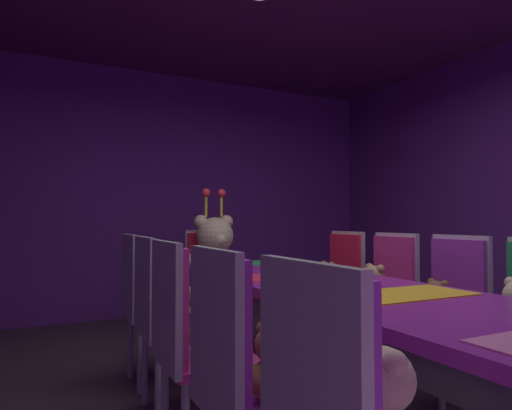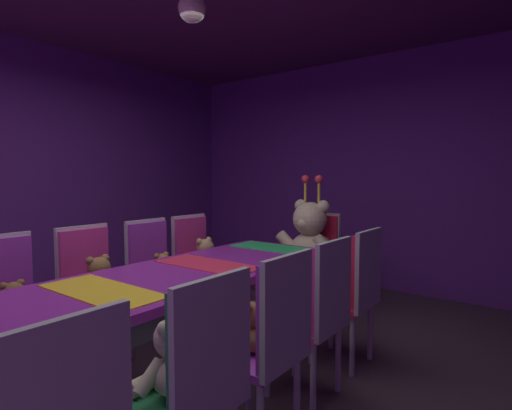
# 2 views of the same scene
# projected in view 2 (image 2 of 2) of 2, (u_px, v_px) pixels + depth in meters

# --- Properties ---
(ground_plane) EXTENTS (7.90, 7.90, 0.00)m
(ground_plane) POSITION_uv_depth(u_px,v_px,m) (164.00, 392.00, 2.53)
(ground_plane) COLOR #3F2D38
(wall_back) EXTENTS (5.20, 0.12, 2.80)m
(wall_back) POSITION_uv_depth(u_px,v_px,m) (366.00, 173.00, 4.98)
(wall_back) COLOR #59267F
(wall_back) RESTS_ON ground_plane
(banquet_table) EXTENTS (0.90, 2.88, 0.75)m
(banquet_table) POSITION_uv_depth(u_px,v_px,m) (162.00, 290.00, 2.49)
(banquet_table) COLOR purple
(banquet_table) RESTS_ON ground_plane
(chair_left_1) EXTENTS (0.42, 0.41, 0.98)m
(chair_left_1) POSITION_uv_depth(u_px,v_px,m) (4.00, 297.00, 2.55)
(chair_left_1) COLOR purple
(chair_left_1) RESTS_ON ground_plane
(teddy_left_1) EXTENTS (0.21, 0.27, 0.26)m
(teddy_left_1) POSITION_uv_depth(u_px,v_px,m) (14.00, 305.00, 2.46)
(teddy_left_1) COLOR brown
(teddy_left_1) RESTS_ON chair_left_1
(chair_left_2) EXTENTS (0.42, 0.41, 0.98)m
(chair_left_2) POSITION_uv_depth(u_px,v_px,m) (89.00, 278.00, 3.01)
(chair_left_2) COLOR #CC338C
(chair_left_2) RESTS_ON ground_plane
(teddy_left_2) EXTENTS (0.26, 0.34, 0.32)m
(teddy_left_2) POSITION_uv_depth(u_px,v_px,m) (100.00, 281.00, 2.92)
(teddy_left_2) COLOR olive
(teddy_left_2) RESTS_ON chair_left_2
(chair_left_3) EXTENTS (0.42, 0.41, 0.98)m
(chair_left_3) POSITION_uv_depth(u_px,v_px,m) (152.00, 265.00, 3.44)
(chair_left_3) COLOR purple
(chair_left_3) RESTS_ON ground_plane
(teddy_left_3) EXTENTS (0.22, 0.28, 0.26)m
(teddy_left_3) POSITION_uv_depth(u_px,v_px,m) (163.00, 271.00, 3.36)
(teddy_left_3) COLOR olive
(teddy_left_3) RESTS_ON chair_left_3
(chair_left_4) EXTENTS (0.42, 0.41, 0.98)m
(chair_left_4) POSITION_uv_depth(u_px,v_px,m) (195.00, 256.00, 3.83)
(chair_left_4) COLOR #CC338C
(chair_left_4) RESTS_ON ground_plane
(teddy_left_4) EXTENTS (0.27, 0.35, 0.33)m
(teddy_left_4) POSITION_uv_depth(u_px,v_px,m) (206.00, 258.00, 3.74)
(teddy_left_4) COLOR tan
(teddy_left_4) RESTS_ON chair_left_4
(chair_right_1) EXTENTS (0.42, 0.41, 0.98)m
(chair_right_1) POSITION_uv_depth(u_px,v_px,m) (199.00, 373.00, 1.56)
(chair_right_1) COLOR #268C4C
(chair_right_1) RESTS_ON ground_plane
(teddy_right_1) EXTENTS (0.27, 0.35, 0.33)m
(teddy_right_1) POSITION_uv_depth(u_px,v_px,m) (173.00, 361.00, 1.65)
(teddy_right_1) COLOR beige
(teddy_right_1) RESTS_ON chair_right_1
(chair_right_2) EXTENTS (0.42, 0.41, 0.98)m
(chair_right_2) POSITION_uv_depth(u_px,v_px,m) (274.00, 331.00, 1.97)
(chair_right_2) COLOR purple
(chair_right_2) RESTS_ON ground_plane
(teddy_right_2) EXTENTS (0.22, 0.28, 0.27)m
(teddy_right_2) POSITION_uv_depth(u_px,v_px,m) (251.00, 330.00, 2.06)
(teddy_right_2) COLOR brown
(teddy_right_2) RESTS_ON chair_right_2
(chair_right_3) EXTENTS (0.42, 0.41, 0.98)m
(chair_right_3) POSITION_uv_depth(u_px,v_px,m) (322.00, 303.00, 2.41)
(chair_right_3) COLOR #CC338C
(chair_right_3) RESTS_ON ground_plane
(teddy_right_3) EXTENTS (0.26, 0.33, 0.31)m
(teddy_right_3) POSITION_uv_depth(u_px,v_px,m) (301.00, 300.00, 2.50)
(teddy_right_3) COLOR tan
(teddy_right_3) RESTS_ON chair_right_3
(chair_right_4) EXTENTS (0.42, 0.41, 0.98)m
(chair_right_4) POSITION_uv_depth(u_px,v_px,m) (358.00, 284.00, 2.85)
(chair_right_4) COLOR red
(chair_right_4) RESTS_ON ground_plane
(teddy_right_4) EXTENTS (0.23, 0.30, 0.29)m
(teddy_right_4) POSITION_uv_depth(u_px,v_px,m) (339.00, 283.00, 2.94)
(teddy_right_4) COLOR #9E7247
(teddy_right_4) RESTS_ON chair_right_4
(throne_chair) EXTENTS (0.41, 0.42, 0.98)m
(throne_chair) POSITION_uv_depth(u_px,v_px,m) (317.00, 252.00, 4.07)
(throne_chair) COLOR red
(throne_chair) RESTS_ON ground_plane
(king_teddy_bear) EXTENTS (0.71, 0.55, 0.91)m
(king_teddy_bear) POSITION_uv_depth(u_px,v_px,m) (309.00, 239.00, 3.92)
(king_teddy_bear) COLOR beige
(king_teddy_bear) RESTS_ON throne_chair
(pendant_light) EXTENTS (0.20, 0.20, 0.20)m
(pendant_light) POSITION_uv_depth(u_px,v_px,m) (192.00, 8.00, 2.88)
(pendant_light) COLOR white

